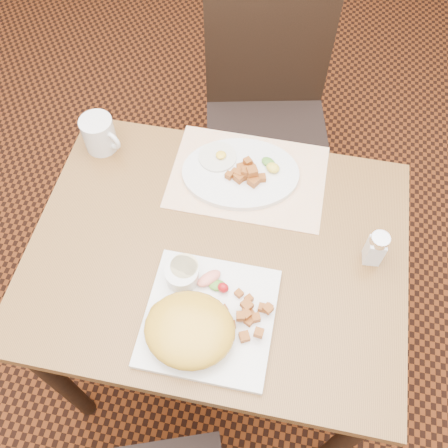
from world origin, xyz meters
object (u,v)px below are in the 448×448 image
(plate_oval, at_px, (240,173))
(coffee_mug, at_px, (100,134))
(table, at_px, (218,269))
(chair_far, at_px, (267,107))
(plate_square, at_px, (209,317))
(salt_shaker, at_px, (376,248))

(plate_oval, height_order, coffee_mug, coffee_mug)
(table, xyz_separation_m, chair_far, (0.03, 0.69, -0.10))
(plate_square, xyz_separation_m, plate_oval, (-0.00, 0.40, 0.00))
(plate_square, distance_m, coffee_mug, 0.58)
(plate_square, relative_size, plate_oval, 0.92)
(table, bearing_deg, salt_shaker, 7.27)
(chair_far, height_order, plate_square, chair_far)
(salt_shaker, distance_m, coffee_mug, 0.76)
(table, xyz_separation_m, plate_square, (0.02, -0.17, 0.12))
(chair_far, relative_size, plate_square, 3.46)
(chair_far, xyz_separation_m, plate_oval, (-0.01, -0.47, 0.22))
(coffee_mug, bearing_deg, table, -34.22)
(table, distance_m, chair_far, 0.70)
(plate_square, height_order, coffee_mug, coffee_mug)
(chair_far, bearing_deg, plate_oval, 75.58)
(plate_oval, relative_size, salt_shaker, 3.05)
(chair_far, height_order, plate_oval, chair_far)
(plate_oval, bearing_deg, salt_shaker, -27.60)
(salt_shaker, bearing_deg, plate_square, -147.11)
(table, xyz_separation_m, salt_shaker, (0.36, 0.05, 0.16))
(plate_oval, bearing_deg, chair_far, 88.19)
(chair_far, relative_size, plate_oval, 3.19)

